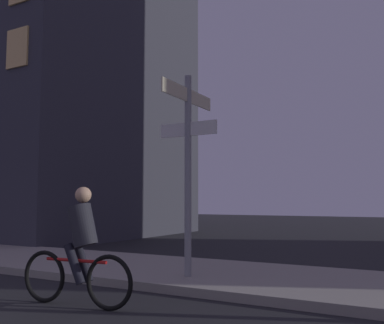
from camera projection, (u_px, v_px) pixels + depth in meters
name	position (u px, v px, depth m)	size (l,w,h in m)	color
sidewalk_kerb	(158.00, 270.00, 8.37)	(40.00, 2.99, 0.14)	gray
signpost	(188.00, 155.00, 7.46)	(1.12, 1.71, 3.49)	gray
cyclist	(79.00, 250.00, 5.80)	(1.82, 0.35, 1.61)	black
building_left_block	(46.00, 87.00, 19.12)	(10.35, 9.68, 13.03)	#383842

